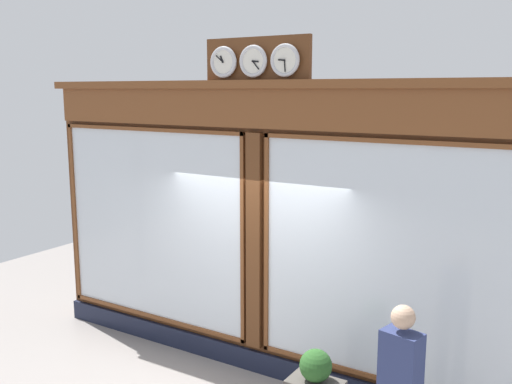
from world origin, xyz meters
TOP-DOWN VIEW (x-y plane):
  - shop_facade at (0.00, -0.13)m, footprint 6.88×0.42m
  - planter_shrub at (-1.27, 0.88)m, footprint 0.34×0.34m

SIDE VIEW (x-z plane):
  - planter_shrub at x=-1.27m, z-range 0.62..0.96m
  - shop_facade at x=0.00m, z-range -0.24..3.95m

